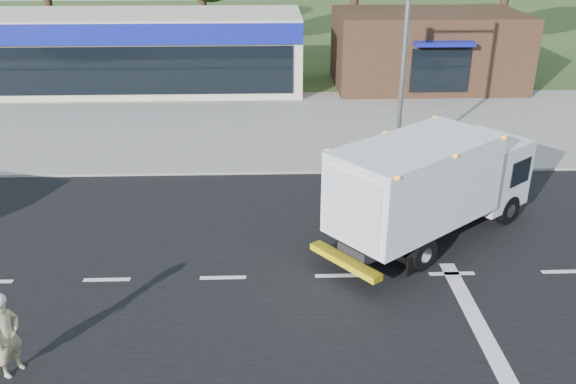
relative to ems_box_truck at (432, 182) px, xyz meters
name	(u,v)px	position (x,y,z in m)	size (l,w,h in m)	color
ground	(338,276)	(-2.79, -1.94, -1.82)	(120.00, 120.00, 0.00)	#385123
road_asphalt	(338,276)	(-2.79, -1.94, -1.81)	(60.00, 14.00, 0.02)	black
sidewalk	(315,161)	(-2.79, 6.26, -1.76)	(60.00, 2.40, 0.12)	gray
parking_apron	(306,117)	(-2.79, 12.06, -1.81)	(60.00, 9.00, 0.02)	gray
lane_markings	(400,304)	(-1.44, -3.29, -1.80)	(55.20, 7.00, 0.01)	silver
ems_box_truck	(432,182)	(0.00, 0.00, 0.00)	(6.95, 6.11, 3.15)	black
emergency_worker	(7,335)	(-9.86, -5.40, -0.89)	(0.68, 0.77, 1.89)	tan
retail_strip_mall	(134,51)	(-11.79, 17.98, 0.19)	(18.00, 6.20, 4.00)	beige
brown_storefront	(427,49)	(4.21, 18.04, 0.18)	(10.00, 6.70, 4.00)	#382316
traffic_signal_pole	(387,34)	(-0.44, 5.66, 3.10)	(3.51, 0.25, 8.00)	gray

